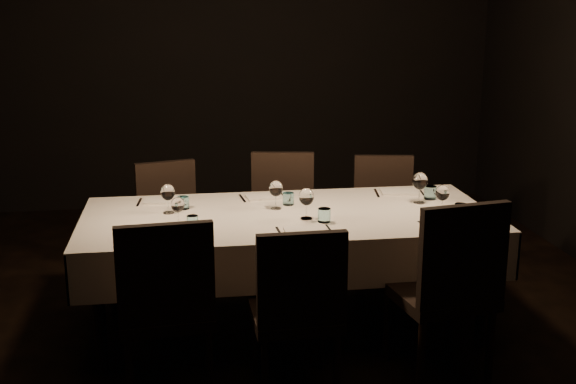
{
  "coord_description": "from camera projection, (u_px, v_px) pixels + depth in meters",
  "views": [
    {
      "loc": [
        -0.62,
        -4.22,
        2.03
      ],
      "look_at": [
        0.0,
        0.0,
        0.9
      ],
      "focal_mm": 45.0,
      "sensor_mm": 36.0,
      "label": 1
    }
  ],
  "objects": [
    {
      "name": "room",
      "position": [
        288.0,
        94.0,
        4.26
      ],
      "size": [
        5.01,
        6.01,
        3.01
      ],
      "color": "black",
      "rests_on": "ground"
    },
    {
      "name": "dining_table",
      "position": [
        288.0,
        225.0,
        4.47
      ],
      "size": [
        2.52,
        1.12,
        0.76
      ],
      "color": "black",
      "rests_on": "ground"
    },
    {
      "name": "chair_near_left",
      "position": [
        166.0,
        301.0,
        3.68
      ],
      "size": [
        0.52,
        0.52,
        1.0
      ],
      "rotation": [
        0.0,
        0.0,
        3.23
      ],
      "color": "black",
      "rests_on": "ground"
    },
    {
      "name": "place_setting_near_left",
      "position": [
        179.0,
        218.0,
        4.13
      ],
      "size": [
        0.3,
        0.39,
        0.16
      ],
      "rotation": [
        0.0,
        0.0,
        -0.1
      ],
      "color": "silver",
      "rests_on": "dining_table"
    },
    {
      "name": "chair_near_center",
      "position": [
        298.0,
        304.0,
        3.71
      ],
      "size": [
        0.46,
        0.46,
        0.94
      ],
      "rotation": [
        0.0,
        0.0,
        3.17
      ],
      "color": "black",
      "rests_on": "ground"
    },
    {
      "name": "place_setting_near_center",
      "position": [
        310.0,
        211.0,
        4.24
      ],
      "size": [
        0.34,
        0.41,
        0.19
      ],
      "rotation": [
        0.0,
        0.0,
        0.03
      ],
      "color": "silver",
      "rests_on": "dining_table"
    },
    {
      "name": "chair_near_right",
      "position": [
        448.0,
        283.0,
        3.87
      ],
      "size": [
        0.57,
        0.57,
        1.04
      ],
      "rotation": [
        0.0,
        0.0,
        3.31
      ],
      "color": "black",
      "rests_on": "ground"
    },
    {
      "name": "place_setting_near_right",
      "position": [
        449.0,
        206.0,
        4.36
      ],
      "size": [
        0.34,
        0.4,
        0.18
      ],
      "rotation": [
        0.0,
        0.0,
        0.2
      ],
      "color": "silver",
      "rests_on": "dining_table"
    },
    {
      "name": "chair_far_left",
      "position": [
        170.0,
        219.0,
        5.21
      ],
      "size": [
        0.53,
        0.53,
        0.91
      ],
      "rotation": [
        0.0,
        0.0,
        0.26
      ],
      "color": "black",
      "rests_on": "ground"
    },
    {
      "name": "place_setting_far_left",
      "position": [
        169.0,
        198.0,
        4.54
      ],
      "size": [
        0.34,
        0.41,
        0.18
      ],
      "rotation": [
        0.0,
        0.0,
        -0.08
      ],
      "color": "silver",
      "rests_on": "dining_table"
    },
    {
      "name": "chair_far_center",
      "position": [
        282.0,
        213.0,
        5.28
      ],
      "size": [
        0.53,
        0.53,
        0.96
      ],
      "rotation": [
        0.0,
        0.0,
        -0.17
      ],
      "color": "black",
      "rests_on": "ground"
    },
    {
      "name": "place_setting_far_center",
      "position": [
        275.0,
        194.0,
        4.63
      ],
      "size": [
        0.34,
        0.41,
        0.18
      ],
      "rotation": [
        0.0,
        0.0,
        0.1
      ],
      "color": "silver",
      "rests_on": "dining_table"
    },
    {
      "name": "chair_far_right",
      "position": [
        384.0,
        212.0,
        5.38
      ],
      "size": [
        0.5,
        0.5,
        0.92
      ],
      "rotation": [
        0.0,
        0.0,
        -0.16
      ],
      "color": "black",
      "rests_on": "ground"
    },
    {
      "name": "place_setting_far_right",
      "position": [
        416.0,
        187.0,
        4.76
      ],
      "size": [
        0.38,
        0.42,
        0.2
      ],
      "rotation": [
        0.0,
        0.0,
        -0.14
      ],
      "color": "silver",
      "rests_on": "dining_table"
    }
  ]
}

